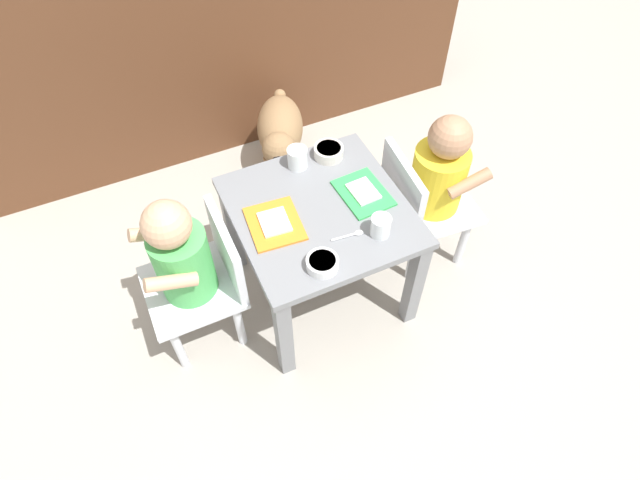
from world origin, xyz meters
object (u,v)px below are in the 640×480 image
at_px(seated_child_left, 187,261).
at_px(dog, 280,131).
at_px(dining_table, 320,226).
at_px(cereal_bowl_right_side, 329,151).
at_px(food_tray_right, 363,192).
at_px(seated_child_right, 435,178).
at_px(food_tray_left, 274,223).
at_px(water_cup_right, 297,159).
at_px(water_cup_left, 380,227).
at_px(cereal_bowl_left_side, 322,263).
at_px(spoon_by_left_tray, 351,235).

distance_m(seated_child_left, dog, 0.80).
xyz_separation_m(dining_table, cereal_bowl_right_side, (0.12, 0.20, 0.10)).
distance_m(dog, food_tray_right, 0.64).
bearing_deg(seated_child_right, dog, 117.61).
relative_size(seated_child_right, food_tray_left, 3.29).
distance_m(water_cup_right, cereal_bowl_right_side, 0.11).
bearing_deg(seated_child_left, seated_child_right, -0.82).
height_order(seated_child_right, cereal_bowl_right_side, seated_child_right).
xyz_separation_m(dog, water_cup_right, (-0.09, -0.40, 0.23)).
bearing_deg(seated_child_left, food_tray_left, -2.69).
bearing_deg(water_cup_right, food_tray_right, -56.02).
bearing_deg(water_cup_left, dog, 91.04).
bearing_deg(cereal_bowl_right_side, food_tray_right, -83.21).
bearing_deg(cereal_bowl_left_side, seated_child_right, 21.60).
bearing_deg(dog, food_tray_right, -85.90).
bearing_deg(dining_table, water_cup_left, -53.42).
bearing_deg(food_tray_right, food_tray_left, 180.00).
bearing_deg(food_tray_left, water_cup_left, -31.14).
distance_m(food_tray_right, water_cup_left, 0.16).
xyz_separation_m(food_tray_right, cereal_bowl_left_side, (-0.23, -0.20, 0.01)).
xyz_separation_m(seated_child_right, food_tray_left, (-0.56, -0.00, 0.05)).
distance_m(dining_table, cereal_bowl_right_side, 0.25).
relative_size(dining_table, cereal_bowl_left_side, 5.80).
xyz_separation_m(water_cup_right, cereal_bowl_right_side, (0.11, -0.00, -0.01)).
bearing_deg(dog, seated_child_left, -131.47).
xyz_separation_m(seated_child_right, water_cup_right, (-0.40, 0.20, 0.08)).
distance_m(dining_table, water_cup_left, 0.23).
height_order(seated_child_right, water_cup_right, seated_child_right).
distance_m(dog, cereal_bowl_left_side, 0.85).
bearing_deg(water_cup_right, dining_table, -93.80).
xyz_separation_m(seated_child_left, food_tray_right, (0.56, -0.01, 0.05)).
distance_m(dining_table, dog, 0.62).
distance_m(seated_child_left, water_cup_left, 0.56).
xyz_separation_m(food_tray_right, water_cup_left, (-0.03, -0.16, 0.02)).
height_order(dog, cereal_bowl_left_side, cereal_bowl_left_side).
distance_m(dog, water_cup_right, 0.47).
distance_m(dining_table, seated_child_right, 0.42).
bearing_deg(dining_table, food_tray_right, 0.52).
bearing_deg(seated_child_left, water_cup_right, 23.29).
bearing_deg(food_tray_left, dining_table, -0.52).
height_order(dog, cereal_bowl_right_side, cereal_bowl_right_side).
bearing_deg(cereal_bowl_right_side, seated_child_right, -33.70).
xyz_separation_m(seated_child_right, spoon_by_left_tray, (-0.38, -0.13, 0.05)).
bearing_deg(water_cup_right, cereal_bowl_left_side, -103.81).
relative_size(seated_child_left, food_tray_right, 3.40).
xyz_separation_m(dining_table, water_cup_right, (0.01, 0.20, 0.11)).
height_order(food_tray_left, food_tray_right, same).
distance_m(dining_table, food_tray_right, 0.17).
xyz_separation_m(seated_child_left, spoon_by_left_tray, (0.45, -0.14, 0.04)).
bearing_deg(seated_child_left, water_cup_left, -17.86).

